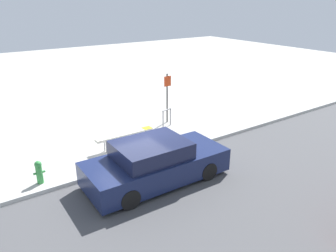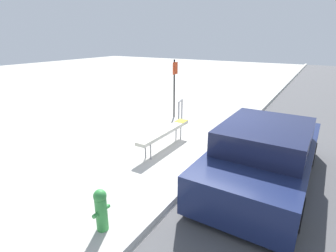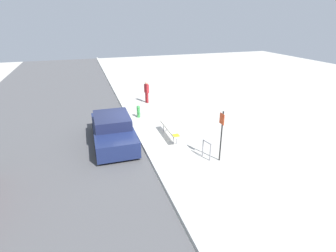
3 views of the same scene
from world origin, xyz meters
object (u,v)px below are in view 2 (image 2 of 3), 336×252
Objects in this scene: parked_car_near at (264,155)px; sign_post at (174,83)px; bike_rack at (180,108)px; bench at (165,132)px; fire_hydrant at (101,209)px.

sign_post is at bearing 52.41° from parked_car_near.
bike_rack is 0.36× the size of sign_post.
bike_rack is (2.56, 0.86, -0.01)m from bench.
parked_car_near is (-2.99, -3.73, 0.14)m from bike_rack.
bench is at bearing 82.47° from parked_car_near.
bike_rack reaches higher than fire_hydrant.
bike_rack is at bearing 52.19° from parked_car_near.
bike_rack reaches higher than bench.
sign_post reaches higher than parked_car_near.
sign_post is at bearing 53.34° from bike_rack.
bike_rack is at bearing -126.66° from sign_post.
parked_car_near is (-0.43, -2.86, 0.13)m from bench.
sign_post is (2.91, 1.33, 0.88)m from bench.
fire_hydrant is (-6.40, -2.23, -0.98)m from sign_post.
sign_post reaches higher than bench.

